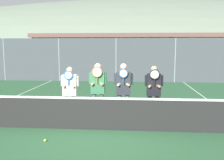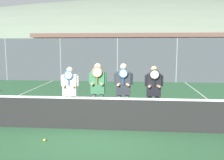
{
  "view_description": "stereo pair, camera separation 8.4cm",
  "coord_description": "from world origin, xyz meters",
  "views": [
    {
      "loc": [
        1.05,
        -6.75,
        2.38
      ],
      "look_at": [
        0.43,
        1.0,
        1.29
      ],
      "focal_mm": 40.0,
      "sensor_mm": 36.0,
      "label": 1
    },
    {
      "loc": [
        1.14,
        -6.75,
        2.38
      ],
      "look_at": [
        0.43,
        1.0,
        1.29
      ],
      "focal_mm": 40.0,
      "sensor_mm": 36.0,
      "label": 2
    }
  ],
  "objects": [
    {
      "name": "court_line_left_sideline",
      "position": [
        -4.38,
        3.0,
        0.0
      ],
      "size": [
        0.05,
        16.0,
        0.01
      ],
      "primitive_type": "cube",
      "color": "white",
      "rests_on": "ground_plane"
    },
    {
      "name": "tennis_net",
      "position": [
        0.0,
        0.0,
        0.49
      ],
      "size": [
        11.78,
        0.09,
        1.04
      ],
      "color": "gray",
      "rests_on": "ground_plane"
    },
    {
      "name": "player_leftmost",
      "position": [
        -0.88,
        0.79,
        1.0
      ],
      "size": [
        0.57,
        0.34,
        1.72
      ],
      "color": "black",
      "rests_on": "ground_plane"
    },
    {
      "name": "ground_plane",
      "position": [
        0.0,
        0.0,
        0.0
      ],
      "size": [
        120.0,
        120.0,
        0.0
      ],
      "primitive_type": "plane",
      "color": "#2D5B38"
    },
    {
      "name": "clubhouse_building",
      "position": [
        1.59,
        17.93,
        1.74
      ],
      "size": [
        19.79,
        5.5,
        3.45
      ],
      "color": "beige",
      "rests_on": "ground_plane"
    },
    {
      "name": "tennis_ball_on_court",
      "position": [
        -1.09,
        -0.98,
        0.03
      ],
      "size": [
        0.07,
        0.07,
        0.07
      ],
      "color": "#CCDB33",
      "rests_on": "ground_plane"
    },
    {
      "name": "car_right_of_center",
      "position": [
        6.84,
        11.69,
        0.88
      ],
      "size": [
        4.5,
        2.07,
        1.71
      ],
      "color": "slate",
      "rests_on": "ground_plane"
    },
    {
      "name": "car_left_of_center",
      "position": [
        -2.99,
        11.82,
        0.88
      ],
      "size": [
        4.09,
        2.02,
        1.72
      ],
      "color": "slate",
      "rests_on": "ground_plane"
    },
    {
      "name": "car_center",
      "position": [
        1.82,
        11.73,
        0.93
      ],
      "size": [
        4.47,
        2.04,
        1.84
      ],
      "color": "black",
      "rests_on": "ground_plane"
    },
    {
      "name": "player_center_left",
      "position": [
        -0.0,
        0.83,
        1.1
      ],
      "size": [
        0.56,
        0.34,
        1.83
      ],
      "color": "#56565B",
      "rests_on": "ground_plane"
    },
    {
      "name": "player_rightmost",
      "position": [
        1.72,
        0.79,
        1.03
      ],
      "size": [
        0.55,
        0.34,
        1.77
      ],
      "color": "black",
      "rests_on": "ground_plane"
    },
    {
      "name": "court_line_right_sideline",
      "position": [
        4.38,
        3.0,
        0.0
      ],
      "size": [
        0.05,
        16.0,
        0.01
      ],
      "primitive_type": "cube",
      "color": "white",
      "rests_on": "ground_plane"
    },
    {
      "name": "car_far_left",
      "position": [
        -7.76,
        11.78,
        0.89
      ],
      "size": [
        4.38,
        2.0,
        1.73
      ],
      "color": "maroon",
      "rests_on": "ground_plane"
    },
    {
      "name": "hill_distant",
      "position": [
        0.0,
        55.23,
        0.0
      ],
      "size": [
        123.48,
        68.6,
        24.01
      ],
      "color": "slate",
      "rests_on": "ground_plane"
    },
    {
      "name": "fence_back",
      "position": [
        0.0,
        9.56,
        1.42
      ],
      "size": [
        22.92,
        0.06,
        2.84
      ],
      "color": "gray",
      "rests_on": "ground_plane"
    },
    {
      "name": "player_center_right",
      "position": [
        0.8,
        0.73,
        1.08
      ],
      "size": [
        0.57,
        0.34,
        1.84
      ],
      "color": "#56565B",
      "rests_on": "ground_plane"
    }
  ]
}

